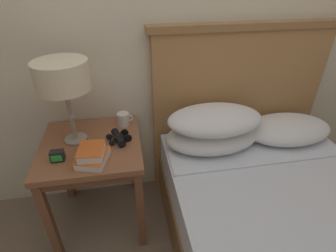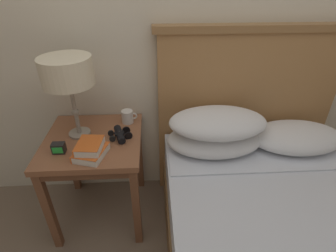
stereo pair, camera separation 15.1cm
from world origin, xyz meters
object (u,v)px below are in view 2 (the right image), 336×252
table_lamp (67,73)px  binoculars_pair (120,134)px  coffee_mug (128,117)px  nightstand (95,149)px  book_stacked_on_top (89,146)px  alarm_clock (59,148)px  bed (279,240)px  book_on_nightstand (91,152)px

table_lamp → binoculars_pair: size_ratio=2.93×
coffee_mug → nightstand: bearing=-139.2°
book_stacked_on_top → alarm_clock: book_stacked_on_top is taller
bed → book_stacked_on_top: 1.12m
table_lamp → alarm_clock: 0.41m
book_on_nightstand → binoculars_pair: bearing=50.4°
book_on_nightstand → book_stacked_on_top: 0.04m
table_lamp → binoculars_pair: (0.25, -0.05, -0.37)m
bed → book_stacked_on_top: size_ratio=10.68×
binoculars_pair → alarm_clock: (-0.32, -0.13, 0.01)m
nightstand → book_stacked_on_top: book_stacked_on_top is taller
bed → coffee_mug: 1.13m
binoculars_pair → coffee_mug: bearing=78.4°
bed → book_on_nightstand: bed is taller
table_lamp → book_stacked_on_top: table_lamp is taller
book_on_nightstand → book_stacked_on_top: (-0.00, 0.00, 0.04)m
book_on_nightstand → coffee_mug: size_ratio=2.07×
bed → coffee_mug: bearing=139.0°
table_lamp → alarm_clock: size_ratio=6.91×
table_lamp → book_on_nightstand: bearing=-63.5°
table_lamp → book_stacked_on_top: 0.41m
nightstand → bed: bearing=-27.4°
book_stacked_on_top → nightstand: bearing=97.9°
binoculars_pair → coffee_mug: (0.04, 0.18, 0.02)m
binoculars_pair → nightstand: bearing=179.2°
nightstand → table_lamp: bearing=149.8°
binoculars_pair → book_stacked_on_top: bearing=-130.2°
nightstand → book_on_nightstand: size_ratio=3.03×
book_stacked_on_top → bed: bearing=-19.7°
book_stacked_on_top → binoculars_pair: size_ratio=1.03×
book_stacked_on_top → coffee_mug: (0.18, 0.35, -0.02)m
coffee_mug → alarm_clock: 0.47m
nightstand → book_on_nightstand: 0.21m
bed → binoculars_pair: size_ratio=11.05×
bed → table_lamp: bearing=152.3°
table_lamp → binoculars_pair: table_lamp is taller
book_on_nightstand → alarm_clock: bearing=167.5°
book_stacked_on_top → binoculars_pair: 0.23m
coffee_mug → alarm_clock: (-0.36, -0.31, -0.01)m
nightstand → bed: bed is taller
nightstand → binoculars_pair: binoculars_pair is taller
nightstand → book_stacked_on_top: size_ratio=3.78×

